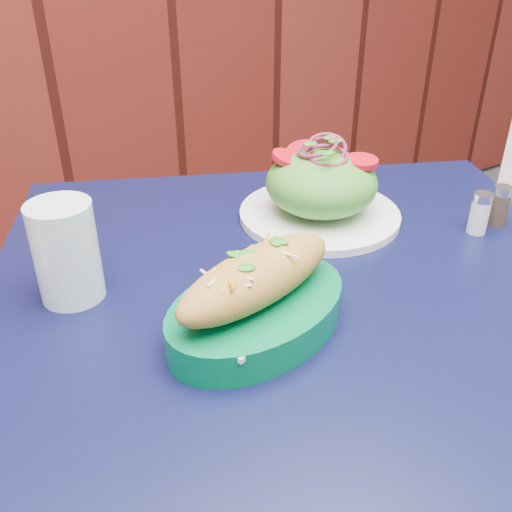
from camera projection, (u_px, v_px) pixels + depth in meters
cafe_table at (306, 350)px, 0.74m from camera, size 1.06×1.06×0.75m
banh_mi_basket at (257, 297)px, 0.62m from camera, size 0.26×0.20×0.11m
salad_plate at (321, 189)px, 0.85m from camera, size 0.24×0.24×0.12m
water_glass at (66, 252)px, 0.66m from camera, size 0.08×0.08×0.12m
salt_shaker at (480, 213)px, 0.82m from camera, size 0.03×0.03×0.06m
pepper_shaker at (500, 206)px, 0.84m from camera, size 0.03×0.03×0.06m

